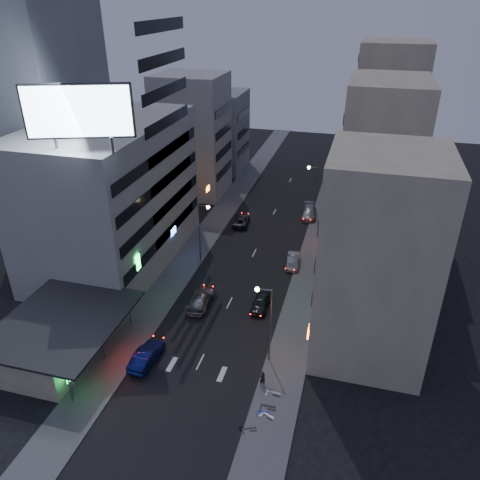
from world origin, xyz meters
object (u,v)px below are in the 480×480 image
at_px(scooter_silver_b, 281,388).
at_px(scooter_silver_a, 275,413).
at_px(road_car_blue, 146,356).
at_px(road_car_silver, 201,299).
at_px(scooter_blue, 271,407).
at_px(scooter_black_a, 256,422).
at_px(parked_car_right_near, 261,303).
at_px(scooter_black_b, 276,401).
at_px(parked_car_right_mid, 293,261).
at_px(parked_car_left, 241,220).
at_px(person, 262,379).
at_px(parked_car_right_far, 309,212).

bearing_deg(scooter_silver_b, scooter_silver_a, -175.13).
relative_size(road_car_blue, road_car_silver, 0.89).
height_order(scooter_silver_a, scooter_blue, scooter_blue).
height_order(road_car_blue, scooter_black_a, road_car_blue).
relative_size(parked_car_right_near, scooter_blue, 2.42).
bearing_deg(scooter_silver_a, parked_car_right_near, 40.96).
bearing_deg(parked_car_right_near, scooter_silver_b, -68.15).
distance_m(road_car_blue, scooter_silver_b, 13.17).
bearing_deg(scooter_blue, road_car_blue, 69.03).
bearing_deg(scooter_black_b, parked_car_right_mid, 4.56).
bearing_deg(parked_car_left, person, 102.29).
bearing_deg(person, scooter_silver_b, 124.52).
bearing_deg(scooter_silver_b, scooter_blue, 172.49).
distance_m(scooter_black_a, scooter_black_b, 2.73).
relative_size(parked_car_left, scooter_silver_b, 2.45).
height_order(parked_car_right_far, road_car_blue, road_car_blue).
bearing_deg(scooter_black_a, scooter_silver_b, -40.12).
xyz_separation_m(parked_car_left, scooter_black_b, (12.13, -33.67, 0.06)).
height_order(scooter_black_a, scooter_silver_a, scooter_black_a).
xyz_separation_m(road_car_silver, scooter_black_a, (9.97, -14.81, -0.12)).
relative_size(parked_car_right_near, parked_car_right_far, 0.78).
xyz_separation_m(road_car_blue, scooter_black_a, (11.86, -4.71, -0.14)).
bearing_deg(scooter_black_b, road_car_blue, 78.73).
relative_size(parked_car_right_near, scooter_silver_a, 2.49).
distance_m(parked_car_right_near, scooter_black_b, 14.25).
xyz_separation_m(parked_car_right_far, road_car_blue, (-10.50, -36.83, 0.01)).
bearing_deg(parked_car_left, scooter_blue, 102.94).
distance_m(parked_car_right_far, scooter_blue, 39.78).
bearing_deg(parked_car_right_mid, parked_car_left, 128.20).
bearing_deg(parked_car_left, scooter_black_a, 100.90).
distance_m(parked_car_right_near, scooter_silver_a, 15.44).
distance_m(parked_car_left, scooter_silver_a, 36.97).
relative_size(parked_car_right_mid, parked_car_right_far, 0.77).
relative_size(parked_car_right_near, person, 2.68).
relative_size(road_car_silver, person, 3.41).
height_order(parked_car_right_far, scooter_silver_b, parked_car_right_far).
height_order(parked_car_right_near, scooter_silver_a, parked_car_right_near).
height_order(parked_car_right_mid, parked_car_left, parked_car_right_mid).
relative_size(parked_car_right_near, scooter_silver_b, 2.18).
relative_size(parked_car_right_far, person, 3.45).
distance_m(road_car_blue, person, 11.32).
distance_m(scooter_black_a, scooter_silver_b, 4.25).
distance_m(person, scooter_silver_b, 1.92).
distance_m(scooter_silver_a, scooter_silver_b, 2.78).
bearing_deg(parked_car_right_mid, road_car_blue, -121.71).
distance_m(parked_car_right_mid, parked_car_left, 13.87).
bearing_deg(parked_car_left, scooter_silver_a, 103.37).
xyz_separation_m(parked_car_right_far, scooter_black_a, (1.36, -41.54, -0.13)).
xyz_separation_m(road_car_silver, scooter_black_b, (11.13, -12.33, -0.06)).
bearing_deg(parked_car_left, road_car_blue, 82.39).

